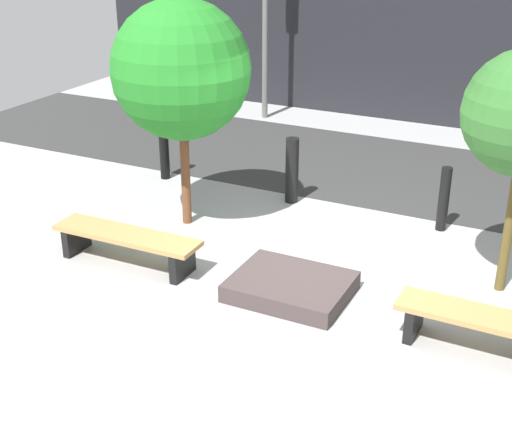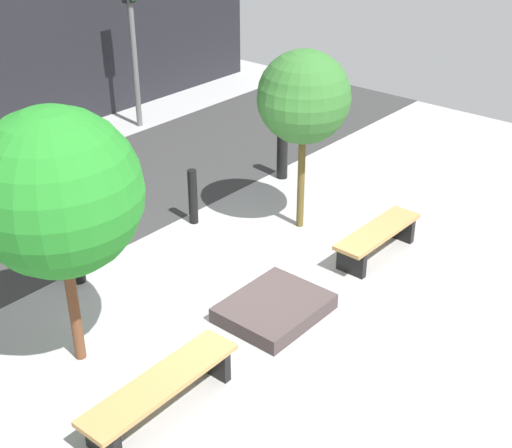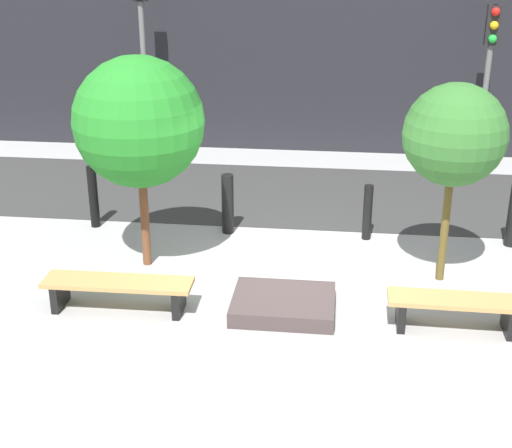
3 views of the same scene
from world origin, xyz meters
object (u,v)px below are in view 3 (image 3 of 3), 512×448
traffic_light_west (142,28)px  traffic_light_mid_west (489,58)px  bench_right (455,307)px  planter_bed (283,304)px  tree_behind_right_bench (455,136)px  bollard_left (228,204)px  bollard_far_left (93,197)px  bollard_center (368,212)px  bench_left (118,288)px  tree_behind_left_bench (139,122)px

traffic_light_west → traffic_light_mid_west: traffic_light_west is taller
bench_right → planter_bed: bench_right is taller
planter_bed → traffic_light_mid_west: size_ratio=0.40×
tree_behind_right_bench → bollard_left: (-3.34, 1.38, -1.64)m
bollard_far_left → bench_right: bearing=-26.6°
bench_right → tree_behind_right_bench: tree_behind_right_bench is taller
bollard_center → traffic_light_west: (-4.74, 4.05, 2.39)m
bollard_left → bollard_center: size_ratio=1.10×
traffic_light_mid_west → bench_left: bearing=-130.0°
bollard_center → tree_behind_left_bench: bearing=-157.5°
planter_bed → bollard_left: bollard_left is taller
bollard_center → tree_behind_right_bench: bearing=-53.4°
tree_behind_left_bench → traffic_light_mid_west: traffic_light_mid_west is taller
bench_right → tree_behind_left_bench: bearing=162.5°
tree_behind_right_bench → bollard_left: tree_behind_right_bench is taller
planter_bed → traffic_light_mid_west: (3.58, 6.68, 2.26)m
bollard_far_left → bollard_center: bollard_far_left is taller
bollard_center → traffic_light_mid_west: (2.43, 4.05, 1.90)m
bench_right → tree_behind_left_bench: size_ratio=0.54×
planter_bed → traffic_light_west: size_ratio=0.32×
bench_left → traffic_light_mid_west: traffic_light_mid_west is taller
planter_bed → bollard_left: size_ratio=1.33×
planter_bed → bollard_center: bearing=66.3°
bench_left → tree_behind_right_bench: size_ratio=0.70×
tree_behind_right_bench → traffic_light_mid_west: traffic_light_mid_west is taller
traffic_light_west → tree_behind_left_bench: bearing=-75.6°
bollard_far_left → bollard_left: size_ratio=1.06×
bench_left → bollard_center: (3.34, 2.83, 0.15)m
traffic_light_west → bollard_far_left: bearing=-88.3°
bollard_left → traffic_light_mid_west: bearing=40.5°
bollard_center → bollard_left: bearing=180.0°
bollard_center → traffic_light_west: 6.68m
tree_behind_right_bench → traffic_light_west: size_ratio=0.69×
planter_bed → bollard_far_left: size_ratio=1.26×
bench_left → traffic_light_west: 7.46m
planter_bed → bench_right: bearing=-5.2°
traffic_light_west → tree_behind_right_bench: bearing=-43.3°
tree_behind_left_bench → bench_left: bearing=-90.0°
tree_behind_right_bench → planter_bed: bearing=-150.4°
bench_left → tree_behind_right_bench: 4.95m
planter_bed → traffic_light_mid_west: bearing=61.8°
tree_behind_right_bench → bollard_left: size_ratio=2.81×
planter_bed → traffic_light_west: bearing=118.2°
planter_bed → traffic_light_west: 8.06m
bench_right → bench_left: bearing=-179.2°
bench_right → traffic_light_west: bearing=130.8°
bollard_center → bench_left: bearing=-139.8°
tree_behind_left_bench → bollard_left: (1.03, 1.38, -1.70)m
bench_left → bench_right: (4.37, -0.00, -0.00)m
bollard_far_left → traffic_light_west: (-0.12, 4.05, 2.32)m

